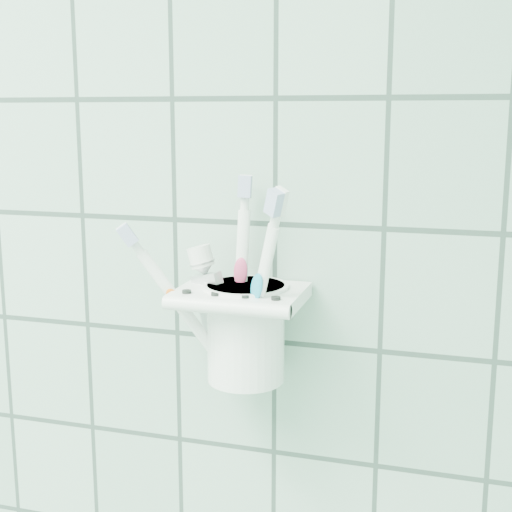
% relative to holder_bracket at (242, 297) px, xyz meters
% --- Properties ---
extents(holder_bracket, '(0.12, 0.10, 0.04)m').
position_rel_holder_bracket_xyz_m(holder_bracket, '(0.00, 0.00, 0.00)').
color(holder_bracket, white).
rests_on(holder_bracket, wall_back).
extents(cup, '(0.08, 0.08, 0.10)m').
position_rel_holder_bracket_xyz_m(cup, '(0.00, 0.00, -0.03)').
color(cup, white).
rests_on(cup, holder_bracket).
extents(toothbrush_pink, '(0.09, 0.05, 0.17)m').
position_rel_holder_bracket_xyz_m(toothbrush_pink, '(-0.01, -0.00, 0.01)').
color(toothbrush_pink, white).
rests_on(toothbrush_pink, cup).
extents(toothbrush_blue, '(0.02, 0.03, 0.19)m').
position_rel_holder_bracket_xyz_m(toothbrush_blue, '(-0.01, 0.01, 0.02)').
color(toothbrush_blue, white).
rests_on(toothbrush_blue, cup).
extents(toothbrush_orange, '(0.06, 0.06, 0.20)m').
position_rel_holder_bracket_xyz_m(toothbrush_orange, '(0.00, -0.00, 0.02)').
color(toothbrush_orange, white).
rests_on(toothbrush_orange, cup).
extents(toothpaste_tube, '(0.06, 0.04, 0.13)m').
position_rel_holder_bracket_xyz_m(toothpaste_tube, '(-0.01, 0.01, -0.00)').
color(toothpaste_tube, silver).
rests_on(toothpaste_tube, cup).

